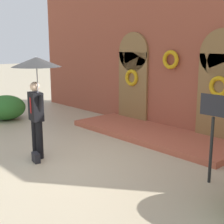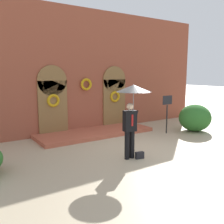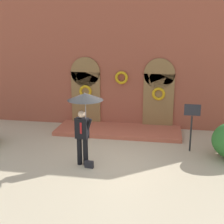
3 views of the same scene
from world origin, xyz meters
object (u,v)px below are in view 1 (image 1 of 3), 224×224
at_px(person_with_umbrella, 36,77).
at_px(sign_post, 213,124).
at_px(shrub_left, 6,107).
at_px(handbag, 36,157).

distance_m(person_with_umbrella, sign_post, 3.89).
bearing_deg(person_with_umbrella, sign_post, 27.48).
height_order(sign_post, shrub_left, sign_post).
height_order(person_with_umbrella, shrub_left, person_with_umbrella).
xyz_separation_m(sign_post, shrub_left, (-7.79, -0.65, -0.73)).
bearing_deg(person_with_umbrella, shrub_left, 165.83).
relative_size(handbag, shrub_left, 0.19).
xyz_separation_m(handbag, sign_post, (3.22, 1.96, 1.05)).
bearing_deg(sign_post, person_with_umbrella, -152.52).
relative_size(handbag, sign_post, 0.16).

